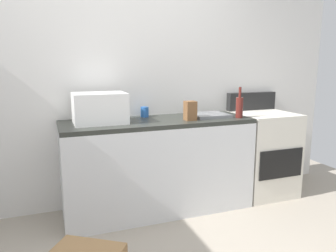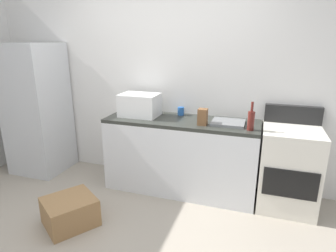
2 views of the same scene
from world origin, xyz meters
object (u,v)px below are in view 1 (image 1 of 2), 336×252
at_px(coffee_mug, 145,112).
at_px(knife_block, 190,111).
at_px(microwave, 100,108).
at_px(stove_oven, 262,152).
at_px(wine_bottle, 239,107).

bearing_deg(coffee_mug, knife_block, -44.37).
height_order(microwave, knife_block, microwave).
xyz_separation_m(stove_oven, microwave, (-1.76, 0.01, 0.57)).
relative_size(stove_oven, wine_bottle, 3.67).
xyz_separation_m(wine_bottle, coffee_mug, (-0.86, 0.37, -0.06)).
xyz_separation_m(stove_oven, coffee_mug, (-1.29, 0.20, 0.48)).
xyz_separation_m(microwave, knife_block, (0.81, -0.15, -0.05)).
bearing_deg(microwave, coffee_mug, 21.84).
height_order(stove_oven, microwave, microwave).
bearing_deg(wine_bottle, stove_oven, 21.51).
xyz_separation_m(stove_oven, wine_bottle, (-0.43, -0.17, 0.54)).
bearing_deg(microwave, knife_block, -10.31).
relative_size(coffee_mug, knife_block, 0.56).
height_order(wine_bottle, coffee_mug, wine_bottle).
height_order(stove_oven, wine_bottle, wine_bottle).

